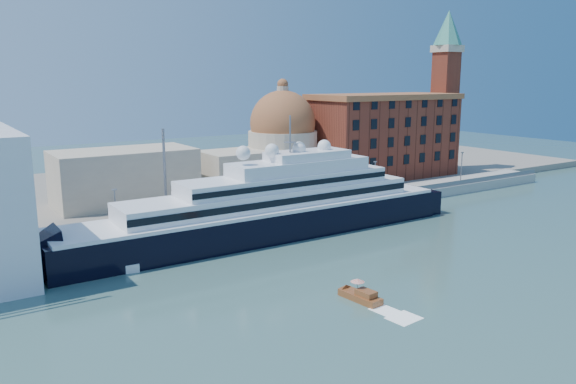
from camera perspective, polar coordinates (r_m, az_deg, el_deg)
ground at (r=91.35m, az=7.62°, el=-7.46°), size 400.00×400.00×0.00m
quay at (r=117.70m, az=-3.23°, el=-2.42°), size 180.00×10.00×2.50m
land at (r=153.85m, az=-10.89°, el=0.61°), size 260.00×72.00×2.00m
quay_fence at (r=113.49m, az=-2.10°, el=-1.97°), size 180.00×0.10×1.20m
superyacht at (r=104.11m, az=-3.69°, el=-2.38°), size 88.75×12.30×26.52m
service_barge at (r=91.60m, az=-18.42°, el=-7.43°), size 11.84×5.52×2.56m
water_taxi at (r=77.58m, az=7.43°, el=-10.38°), size 2.82×6.67×3.08m
warehouse at (r=160.68m, az=9.73°, el=5.72°), size 43.00×19.00×23.25m
campanile at (r=177.13m, az=15.71°, el=10.83°), size 8.40×8.40×47.00m
church at (r=139.39m, az=-5.89°, el=3.77°), size 66.00×18.00×25.50m
lamp_posts at (r=108.71m, az=-8.61°, el=0.94°), size 120.80×2.40×18.00m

